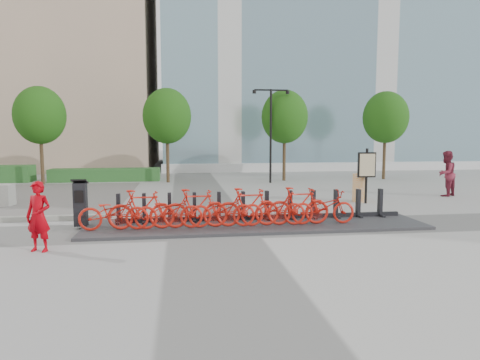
{
  "coord_description": "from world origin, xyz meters",
  "views": [
    {
      "loc": [
        -0.84,
        -11.57,
        2.61
      ],
      "look_at": [
        1.0,
        1.5,
        1.2
      ],
      "focal_mm": 32.0,
      "sensor_mm": 36.0,
      "label": 1
    }
  ],
  "objects": [
    {
      "name": "pedestrian",
      "position": [
        10.31,
        5.04,
        0.96
      ],
      "size": [
        1.17,
        1.09,
        1.92
      ],
      "primitive_type": "imported",
      "rotation": [
        0.0,
        0.0,
        3.64
      ],
      "color": "maroon",
      "rests_on": "ground"
    },
    {
      "name": "bike_7",
      "position": [
        2.44,
        -0.05,
        0.61
      ],
      "size": [
        1.77,
        0.5,
        1.07
      ],
      "primitive_type": "imported",
      "rotation": [
        0.0,
        0.0,
        1.57
      ],
      "color": "red",
      "rests_on": "dock_pad"
    },
    {
      "name": "bike_3",
      "position": [
        -0.44,
        -0.05,
        0.61
      ],
      "size": [
        1.77,
        0.5,
        1.07
      ],
      "primitive_type": "imported",
      "rotation": [
        0.0,
        0.0,
        1.57
      ],
      "color": "red",
      "rests_on": "dock_pad"
    },
    {
      "name": "tree_2",
      "position": [
        5.0,
        12.0,
        3.59
      ],
      "size": [
        2.6,
        2.6,
        5.1
      ],
      "color": "brown",
      "rests_on": "ground"
    },
    {
      "name": "bike_2",
      "position": [
        -1.16,
        -0.05,
        0.56
      ],
      "size": [
        1.83,
        0.64,
        0.96
      ],
      "primitive_type": "imported",
      "rotation": [
        0.0,
        0.0,
        1.57
      ],
      "color": "red",
      "rests_on": "dock_pad"
    },
    {
      "name": "construction_barrel",
      "position": [
        6.08,
        4.11,
        0.54
      ],
      "size": [
        0.6,
        0.6,
        1.09
      ],
      "primitive_type": "cylinder",
      "rotation": [
        0.0,
        0.0,
        -0.07
      ],
      "color": "#FF8100",
      "rests_on": "ground"
    },
    {
      "name": "tree_0",
      "position": [
        -8.0,
        12.0,
        3.59
      ],
      "size": [
        2.6,
        2.6,
        5.1
      ],
      "color": "brown",
      "rests_on": "ground"
    },
    {
      "name": "map_sign",
      "position": [
        6.13,
        3.67,
        1.38
      ],
      "size": [
        0.69,
        0.15,
        2.09
      ],
      "rotation": [
        0.0,
        0.0,
        -0.06
      ],
      "color": "black",
      "rests_on": "ground"
    },
    {
      "name": "bike_5",
      "position": [
        1.0,
        -0.05,
        0.61
      ],
      "size": [
        1.77,
        0.5,
        1.07
      ],
      "primitive_type": "imported",
      "rotation": [
        0.0,
        0.0,
        1.57
      ],
      "color": "red",
      "rests_on": "dock_pad"
    },
    {
      "name": "worker_red",
      "position": [
        -3.98,
        -1.67,
        0.79
      ],
      "size": [
        0.67,
        0.54,
        1.58
      ],
      "primitive_type": "imported",
      "rotation": [
        0.0,
        0.0,
        -0.32
      ],
      "color": "#AC000A",
      "rests_on": "ground"
    },
    {
      "name": "glass_building",
      "position": [
        14.0,
        26.0,
        12.0
      ],
      "size": [
        32.0,
        16.0,
        24.0
      ],
      "primitive_type": "cube",
      "color": "#465D70",
      "rests_on": "ground"
    },
    {
      "name": "dock_rail_posts",
      "position": [
        1.36,
        0.77,
        0.51
      ],
      "size": [
        8.02,
        0.5,
        0.85
      ],
      "primitive_type": null,
      "color": "black",
      "rests_on": "dock_pad"
    },
    {
      "name": "bike_8",
      "position": [
        3.16,
        -0.05,
        0.56
      ],
      "size": [
        1.83,
        0.64,
        0.96
      ],
      "primitive_type": "imported",
      "rotation": [
        0.0,
        0.0,
        1.57
      ],
      "color": "red",
      "rests_on": "dock_pad"
    },
    {
      "name": "hedge_b",
      "position": [
        -5.0,
        13.2,
        0.35
      ],
      "size": [
        6.0,
        1.2,
        0.7
      ],
      "primitive_type": "cube",
      "color": "#23712B",
      "rests_on": "ground"
    },
    {
      "name": "bike_0",
      "position": [
        -2.6,
        -0.05,
        0.56
      ],
      "size": [
        1.83,
        0.64,
        0.96
      ],
      "primitive_type": "imported",
      "rotation": [
        0.0,
        0.0,
        1.57
      ],
      "color": "red",
      "rests_on": "dock_pad"
    },
    {
      "name": "kiosk",
      "position": [
        -3.59,
        0.63,
        0.71
      ],
      "size": [
        0.41,
        0.35,
        1.32
      ],
      "rotation": [
        0.0,
        0.0,
        -0.02
      ],
      "color": "black",
      "rests_on": "dock_pad"
    },
    {
      "name": "tree_1",
      "position": [
        -1.5,
        12.0,
        3.59
      ],
      "size": [
        2.6,
        2.6,
        5.1
      ],
      "color": "brown",
      "rests_on": "ground"
    },
    {
      "name": "bike_6",
      "position": [
        1.72,
        -0.05,
        0.56
      ],
      "size": [
        1.83,
        0.64,
        0.96
      ],
      "primitive_type": "imported",
      "rotation": [
        0.0,
        0.0,
        1.57
      ],
      "color": "red",
      "rests_on": "dock_pad"
    },
    {
      "name": "bike_1",
      "position": [
        -1.88,
        -0.05,
        0.61
      ],
      "size": [
        1.77,
        0.5,
        1.07
      ],
      "primitive_type": "imported",
      "rotation": [
        0.0,
        0.0,
        1.57
      ],
      "color": "red",
      "rests_on": "dock_pad"
    },
    {
      "name": "tree_3",
      "position": [
        11.0,
        12.0,
        3.59
      ],
      "size": [
        2.6,
        2.6,
        5.1
      ],
      "color": "brown",
      "rests_on": "ground"
    },
    {
      "name": "bike_4",
      "position": [
        0.28,
        -0.05,
        0.56
      ],
      "size": [
        1.83,
        0.64,
        0.96
      ],
      "primitive_type": "imported",
      "rotation": [
        0.0,
        0.0,
        1.57
      ],
      "color": "red",
      "rests_on": "dock_pad"
    },
    {
      "name": "ground",
      "position": [
        0.0,
        0.0,
        0.0
      ],
      "size": [
        120.0,
        120.0,
        0.0
      ],
      "primitive_type": "plane",
      "color": "#A5A49F"
    },
    {
      "name": "streetlamp",
      "position": [
        4.0,
        11.0,
        3.13
      ],
      "size": [
        2.0,
        0.2,
        5.0
      ],
      "color": "black",
      "rests_on": "ground"
    },
    {
      "name": "dock_pad",
      "position": [
        1.3,
        0.3,
        0.04
      ],
      "size": [
        9.6,
        2.4,
        0.08
      ],
      "primitive_type": "cube",
      "color": "#353538",
      "rests_on": "ground"
    }
  ]
}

